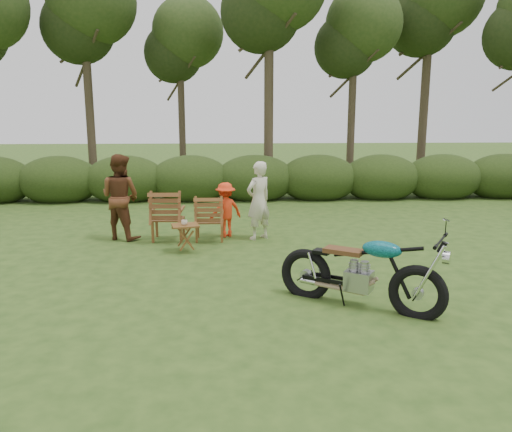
{
  "coord_description": "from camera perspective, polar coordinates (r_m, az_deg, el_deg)",
  "views": [
    {
      "loc": [
        -0.85,
        -6.45,
        2.61
      ],
      "look_at": [
        -0.38,
        1.91,
        0.9
      ],
      "focal_mm": 35.0,
      "sensor_mm": 36.0,
      "label": 1
    }
  ],
  "objects": [
    {
      "name": "ground",
      "position": [
        7.01,
        4.02,
        -10.34
      ],
      "size": [
        80.0,
        80.0,
        0.0
      ],
      "primitive_type": "plane",
      "color": "#284517",
      "rests_on": "ground"
    },
    {
      "name": "tree_line",
      "position": [
        16.29,
        1.56,
        15.75
      ],
      "size": [
        22.52,
        11.62,
        8.14
      ],
      "color": "#3C2D20",
      "rests_on": "ground"
    },
    {
      "name": "motorcycle",
      "position": [
        7.2,
        11.55,
        -9.98
      ],
      "size": [
        2.33,
        1.92,
        1.27
      ],
      "primitive_type": null,
      "rotation": [
        0.0,
        0.0,
        -0.57
      ],
      "color": "#0C95A3",
      "rests_on": "ground"
    },
    {
      "name": "lawn_chair_right",
      "position": [
        10.62,
        -5.29,
        -2.74
      ],
      "size": [
        0.67,
        0.67,
        0.97
      ],
      "primitive_type": null,
      "rotation": [
        0.0,
        0.0,
        3.13
      ],
      "color": "brown",
      "rests_on": "ground"
    },
    {
      "name": "lawn_chair_left",
      "position": [
        10.77,
        -9.92,
        -2.67
      ],
      "size": [
        0.76,
        0.76,
        1.07
      ],
      "primitive_type": null,
      "rotation": [
        0.0,
        0.0,
        3.11
      ],
      "color": "brown",
      "rests_on": "ground"
    },
    {
      "name": "side_table",
      "position": [
        9.71,
        -8.05,
        -2.53
      ],
      "size": [
        0.6,
        0.54,
        0.54
      ],
      "primitive_type": null,
      "rotation": [
        0.0,
        0.0,
        0.22
      ],
      "color": "brown",
      "rests_on": "ground"
    },
    {
      "name": "cup",
      "position": [
        9.62,
        -8.2,
        -0.74
      ],
      "size": [
        0.13,
        0.13,
        0.09
      ],
      "primitive_type": "imported",
      "rotation": [
        0.0,
        0.0,
        -0.08
      ],
      "color": "beige",
      "rests_on": "side_table"
    },
    {
      "name": "adult_a",
      "position": [
        10.68,
        0.29,
        -2.61
      ],
      "size": [
        0.72,
        0.68,
        1.66
      ],
      "primitive_type": "imported",
      "rotation": [
        0.0,
        0.0,
        3.78
      ],
      "color": "beige",
      "rests_on": "ground"
    },
    {
      "name": "adult_b",
      "position": [
        11.08,
        -15.01,
        -2.5
      ],
      "size": [
        1.09,
        1.0,
        1.81
      ],
      "primitive_type": "imported",
      "rotation": [
        0.0,
        0.0,
        2.69
      ],
      "color": "#592F19",
      "rests_on": "ground"
    },
    {
      "name": "child",
      "position": [
        10.91,
        -3.46,
        -2.34
      ],
      "size": [
        0.88,
        0.76,
        1.18
      ],
      "primitive_type": "imported",
      "rotation": [
        0.0,
        0.0,
        3.66
      ],
      "color": "#F33916",
      "rests_on": "ground"
    }
  ]
}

